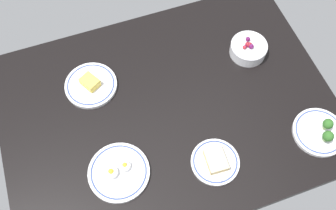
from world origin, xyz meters
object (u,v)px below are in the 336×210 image
Objects in this scene: plate_eggs at (119,172)px; plate_sandwich at (215,161)px; plate_broccoli at (320,132)px; bowl_berries at (248,48)px; plate_cheese at (91,85)px.

plate_sandwich is at bearing -13.08° from plate_eggs.
plate_eggs is (-76.33, 10.60, -0.46)cm from plate_broccoli.
plate_eggs is at bearing -153.78° from bowl_berries.
bowl_berries is at bearing 51.85° from plate_sandwich.
plate_sandwich is 35.33cm from plate_eggs.
plate_eggs is (-66.38, -32.69, -1.91)cm from bowl_berries.
plate_eggs is at bearing -89.20° from plate_cheese.
plate_eggs is (0.54, -38.77, -0.12)cm from plate_cheese.
plate_cheese is at bearing 90.80° from plate_eggs.
bowl_berries reaches higher than plate_cheese.
plate_broccoli reaches higher than plate_eggs.
plate_sandwich is at bearing 176.44° from plate_broccoli.
plate_sandwich is (34.96, -46.76, 0.03)cm from plate_cheese.
plate_broccoli is at bearing -32.71° from plate_cheese.
plate_broccoli is 77.07cm from plate_eggs.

